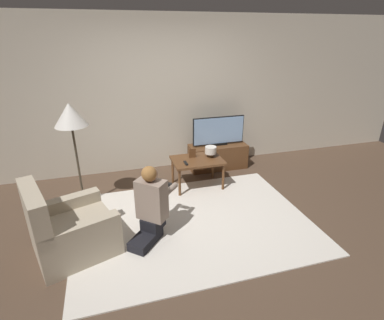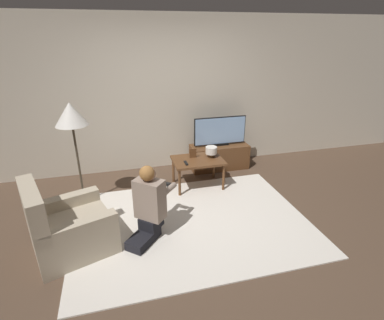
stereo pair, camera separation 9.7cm
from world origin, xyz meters
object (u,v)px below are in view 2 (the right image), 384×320
object	(u,v)px
floor_lamp	(71,119)
armchair	(68,230)
coffee_table	(198,163)
tv	(220,131)
person_kneeling	(149,204)
table_lamp	(211,151)

from	to	relation	value
floor_lamp	armchair	world-z (taller)	floor_lamp
coffee_table	floor_lamp	world-z (taller)	floor_lamp
coffee_table	floor_lamp	distance (m)	1.93
armchair	tv	bearing A→B (deg)	-73.75
tv	coffee_table	size ratio (longest dim) A/B	1.20
person_kneeling	coffee_table	bearing A→B (deg)	-88.38
tv	table_lamp	bearing A→B (deg)	-121.36
armchair	person_kneeling	xyz separation A→B (m)	(0.91, 0.02, 0.18)
table_lamp	floor_lamp	bearing A→B (deg)	-176.78
floor_lamp	armchair	xyz separation A→B (m)	(-0.08, -1.04, -0.98)
floor_lamp	table_lamp	distance (m)	2.09
armchair	table_lamp	bearing A→B (deg)	-80.01
floor_lamp	person_kneeling	world-z (taller)	floor_lamp
coffee_table	floor_lamp	xyz separation A→B (m)	(-1.74, -0.07, 0.84)
floor_lamp	person_kneeling	bearing A→B (deg)	-50.79
floor_lamp	table_lamp	xyz separation A→B (m)	(1.97, 0.11, -0.68)
floor_lamp	armchair	distance (m)	1.43
armchair	person_kneeling	size ratio (longest dim) A/B	1.12
coffee_table	floor_lamp	size ratio (longest dim) A/B	0.53
floor_lamp	table_lamp	bearing A→B (deg)	3.22
coffee_table	armchair	bearing A→B (deg)	-148.51
coffee_table	table_lamp	distance (m)	0.28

